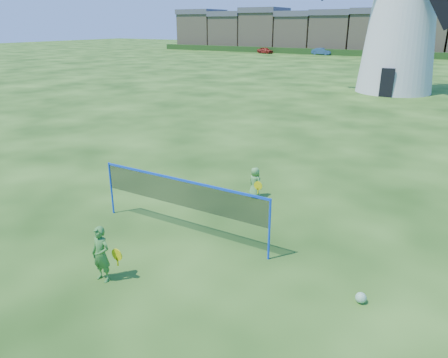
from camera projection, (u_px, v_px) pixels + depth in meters
The scene contains 10 objects.
ground at pixel (208, 237), 10.89m from camera, with size 220.00×220.00×0.00m, color black.
windmill at pixel (403, 11), 31.63m from camera, with size 12.77×5.76×17.50m.
badminton_net at pixel (181, 194), 10.69m from camera, with size 5.05×0.05×1.55m.
player_girl at pixel (101, 254), 8.87m from camera, with size 0.65×0.34×1.26m.
player_boy at pixel (255, 183), 13.24m from camera, with size 0.64×0.47×0.99m.
play_ball at pixel (361, 298), 8.31m from camera, with size 0.22×0.22×0.22m, color green.
terraced_houses at pixel (316, 31), 78.22m from camera, with size 59.26×8.40×8.04m.
hedge at pixel (306, 51), 74.34m from camera, with size 62.00×0.80×1.00m, color #193814.
car_left at pixel (265, 50), 76.07m from camera, with size 1.28×3.19×1.09m, color maroon.
car_right at pixel (322, 51), 72.86m from camera, with size 1.22×3.51×1.16m, color navy.
Camera 1 is at (5.33, -8.07, 5.24)m, focal length 33.55 mm.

